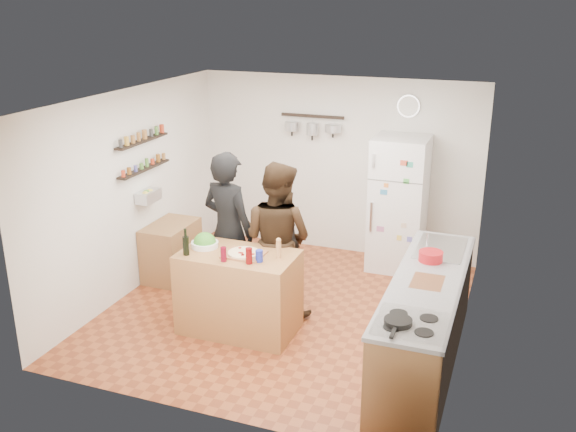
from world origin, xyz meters
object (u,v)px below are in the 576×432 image
at_px(wine_bottle, 186,246).
at_px(side_table, 171,251).
at_px(skillet, 398,321).
at_px(red_bowl, 431,256).
at_px(wall_clock, 409,106).
at_px(person_back, 280,237).
at_px(salad_bowl, 205,244).
at_px(salt_canister, 259,256).
at_px(person_left, 228,230).
at_px(person_center, 277,239).
at_px(pepper_mill, 279,250).
at_px(prep_island, 239,292).
at_px(fridge, 398,204).
at_px(counter_run, 425,322).

xyz_separation_m(wine_bottle, side_table, (-0.92, 1.21, -0.65)).
distance_m(skillet, red_bowl, 1.46).
relative_size(red_bowl, wall_clock, 0.83).
bearing_deg(side_table, person_back, 0.12).
bearing_deg(salad_bowl, wine_bottle, -106.50).
bearing_deg(wall_clock, salt_canister, -109.07).
bearing_deg(person_left, person_back, -121.87).
relative_size(salad_bowl, side_table, 0.37).
height_order(wine_bottle, person_center, person_center).
bearing_deg(wine_bottle, person_left, 80.35).
xyz_separation_m(wine_bottle, person_center, (0.73, 0.79, -0.11)).
relative_size(person_left, person_center, 1.04).
distance_m(pepper_mill, salt_canister, 0.23).
height_order(pepper_mill, red_bowl, pepper_mill).
relative_size(salt_canister, person_center, 0.07).
bearing_deg(wall_clock, person_center, -116.18).
relative_size(pepper_mill, wall_clock, 0.58).
bearing_deg(red_bowl, wine_bottle, -163.83).
bearing_deg(person_back, prep_island, 125.86).
bearing_deg(person_back, fridge, -89.45).
height_order(salt_canister, side_table, salt_canister).
relative_size(prep_island, counter_run, 0.48).
bearing_deg(salad_bowl, red_bowl, 10.57).
bearing_deg(salad_bowl, person_left, 84.21).
distance_m(person_center, red_bowl, 1.74).
relative_size(wine_bottle, red_bowl, 0.82).
relative_size(skillet, red_bowl, 0.96).
distance_m(wine_bottle, person_left, 0.78).
xyz_separation_m(pepper_mill, person_center, (-0.22, 0.52, -0.10)).
height_order(person_center, counter_run, person_center).
distance_m(salad_bowl, person_back, 1.09).
bearing_deg(wine_bottle, salad_bowl, 73.50).
xyz_separation_m(person_left, red_bowl, (2.33, -0.05, 0.03)).
bearing_deg(side_table, prep_island, -34.79).
xyz_separation_m(red_bowl, side_table, (-3.39, 0.49, -0.61)).
xyz_separation_m(wine_bottle, salt_canister, (0.80, 0.10, -0.04)).
bearing_deg(wall_clock, person_back, -124.83).
height_order(person_center, wall_clock, wall_clock).
bearing_deg(salt_canister, prep_island, 158.20).
bearing_deg(pepper_mill, counter_run, -0.28).
bearing_deg(pepper_mill, skillet, -34.55).
xyz_separation_m(pepper_mill, salt_canister, (-0.15, -0.17, -0.02)).
distance_m(wine_bottle, person_center, 1.08).
distance_m(wine_bottle, counter_run, 2.59).
bearing_deg(side_table, person_left, -22.83).
xyz_separation_m(fridge, wall_clock, (0.00, 0.33, 1.25)).
height_order(prep_island, side_table, prep_island).
bearing_deg(person_center, person_back, -59.14).
bearing_deg(counter_run, salad_bowl, 179.82).
bearing_deg(salad_bowl, side_table, 136.91).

